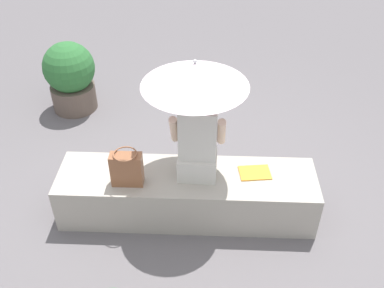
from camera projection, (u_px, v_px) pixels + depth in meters
ground_plane at (187, 211)px, 4.23m from camera, size 14.00×14.00×0.00m
stone_bench at (187, 194)px, 4.09m from camera, size 2.35×0.60×0.46m
person_seated at (198, 140)px, 3.73m from camera, size 0.48×0.30×0.90m
parasol at (195, 74)px, 3.44m from camera, size 0.88×0.88×1.10m
handbag_black at (127, 169)px, 3.77m from camera, size 0.27×0.20×0.34m
magazine at (255, 173)px, 3.97m from camera, size 0.30×0.23×0.01m
planter_far at (70, 76)px, 5.42m from camera, size 0.63×0.63×0.89m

